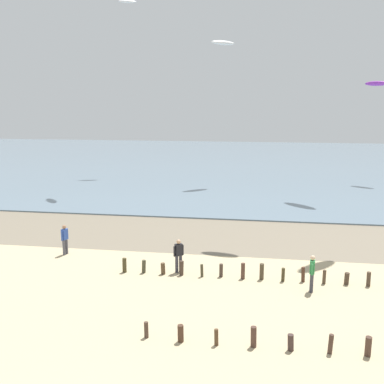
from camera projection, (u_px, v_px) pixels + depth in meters
wet_sand_strip at (188, 234)px, 30.15m from camera, size 120.00×8.14×0.01m
sea at (233, 161)px, 68.03m from camera, size 160.00×70.00×0.10m
groyne_far at (265, 273)px, 22.23m from camera, size 14.91×0.36×0.81m
person_mid_beach at (312, 272)px, 20.75m from camera, size 0.26×0.57×1.71m
person_by_waterline at (179, 255)px, 23.16m from camera, size 0.47×0.40×1.71m
person_left_flank at (65, 239)px, 25.91m from camera, size 0.30×0.56×1.71m
kite_aloft_3 at (223, 43)px, 46.69m from camera, size 2.74×2.56×0.60m
kite_aloft_5 at (127, 1)px, 53.39m from camera, size 2.25×1.48×0.54m
kite_aloft_7 at (377, 84)px, 47.80m from camera, size 2.54×2.09×0.67m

